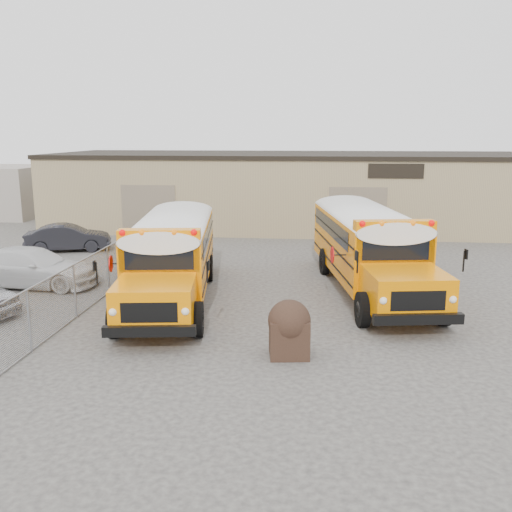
# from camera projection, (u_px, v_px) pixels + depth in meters

# --- Properties ---
(ground) EXTENTS (120.00, 120.00, 0.00)m
(ground) POSITION_uv_depth(u_px,v_px,m) (258.00, 324.00, 18.07)
(ground) COLOR #373432
(ground) RESTS_ON ground
(warehouse) EXTENTS (30.20, 10.20, 4.67)m
(warehouse) POSITION_uv_depth(u_px,v_px,m) (290.00, 189.00, 36.99)
(warehouse) COLOR #96875D
(warehouse) RESTS_ON ground
(chainlink_fence) EXTENTS (0.07, 18.07, 1.81)m
(chainlink_fence) POSITION_uv_depth(u_px,v_px,m) (108.00, 270.00, 21.43)
(chainlink_fence) COLOR gray
(chainlink_fence) RESTS_ON ground
(school_bus_left) EXTENTS (3.99, 10.77, 3.08)m
(school_bus_left) POSITION_uv_depth(u_px,v_px,m) (187.00, 222.00, 27.05)
(school_bus_left) COLOR orange
(school_bus_left) RESTS_ON ground
(school_bus_right) EXTENTS (4.41, 11.22, 3.20)m
(school_bus_right) POSITION_uv_depth(u_px,v_px,m) (336.00, 217.00, 28.42)
(school_bus_right) COLOR orange
(school_bus_right) RESTS_ON ground
(tarp_bundle) EXTENTS (1.17, 1.16, 1.58)m
(tarp_bundle) POSITION_uv_depth(u_px,v_px,m) (289.00, 328.00, 15.36)
(tarp_bundle) COLOR black
(tarp_bundle) RESTS_ON ground
(car_white) EXTENTS (5.30, 2.30, 1.52)m
(car_white) POSITION_uv_depth(u_px,v_px,m) (32.00, 267.00, 22.42)
(car_white) COLOR silver
(car_white) RESTS_ON ground
(car_dark) EXTENTS (4.43, 2.62, 1.38)m
(car_dark) POSITION_uv_depth(u_px,v_px,m) (68.00, 238.00, 29.18)
(car_dark) COLOR black
(car_dark) RESTS_ON ground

